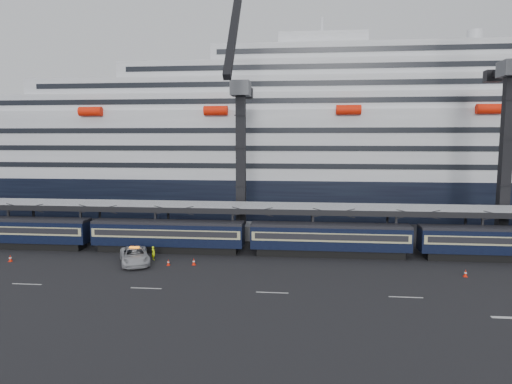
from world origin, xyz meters
TOP-DOWN VIEW (x-y plane):
  - ground at (0.00, 0.00)m, footprint 260.00×260.00m
  - train at (-4.65, 10.00)m, footprint 133.05×3.00m
  - canopy at (0.00, 14.00)m, footprint 130.00×6.25m
  - cruise_ship at (-1.08, 45.99)m, footprint 214.09×28.84m
  - crane_dark_near at (-20.00, 18.59)m, footprint 4.50×17.75m
  - crane_dark_mid at (15.00, 17.59)m, footprint 4.50×18.24m
  - pickup_truck at (-30.18, 4.21)m, footprint 5.46×7.20m
  - worker at (-28.62, 6.04)m, footprint 0.70×0.69m
  - traffic_cone_a at (-44.84, 3.60)m, footprint 0.40×0.40m
  - traffic_cone_b at (-23.39, 4.34)m, footprint 0.39×0.39m
  - traffic_cone_c at (-26.20, 3.92)m, footprint 0.35×0.35m
  - traffic_cone_d at (5.45, 2.90)m, footprint 0.39×0.39m

SIDE VIEW (x-z plane):
  - ground at x=0.00m, z-range 0.00..0.00m
  - traffic_cone_c at x=-26.20m, z-range 0.00..0.69m
  - traffic_cone_d at x=5.45m, z-range 0.00..0.77m
  - traffic_cone_b at x=-23.39m, z-range -0.01..0.78m
  - traffic_cone_a at x=-44.84m, z-range -0.01..0.80m
  - worker at x=-28.62m, z-range 0.00..1.63m
  - pickup_truck at x=-30.18m, z-range 0.00..1.82m
  - train at x=-4.65m, z-range 0.18..4.23m
  - canopy at x=0.00m, z-range 2.49..8.01m
  - crane_dark_near at x=-20.00m, z-range -5.61..29.47m
  - cruise_ship at x=-1.08m, z-range -4.66..29.34m
  - crane_dark_mid at x=15.00m, z-range -6.46..33.18m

